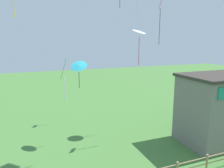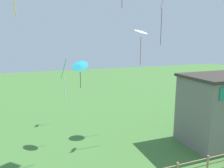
% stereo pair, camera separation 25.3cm
% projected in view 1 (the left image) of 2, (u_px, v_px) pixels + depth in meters
% --- Properties ---
extents(seaside_building, '(7.44, 4.49, 5.93)m').
position_uv_depth(seaside_building, '(223.00, 108.00, 18.88)').
color(seaside_building, slate).
rests_on(seaside_building, ground_plane).
extents(kite_green_diamond, '(0.54, 0.97, 2.58)m').
position_uv_depth(kite_green_diamond, '(64.00, 71.00, 13.10)').
color(kite_green_diamond, green).
extents(kite_white_delta, '(1.77, 1.76, 3.40)m').
position_uv_depth(kite_white_delta, '(139.00, 32.00, 20.08)').
color(kite_white_delta, white).
extents(kite_pink_diamond, '(0.58, 0.76, 3.84)m').
position_uv_depth(kite_pink_diamond, '(160.00, 12.00, 18.11)').
color(kite_pink_diamond, pink).
extents(kite_cyan_delta, '(1.81, 1.76, 2.33)m').
position_uv_depth(kite_cyan_delta, '(79.00, 66.00, 18.10)').
color(kite_cyan_delta, '#2DB2C6').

